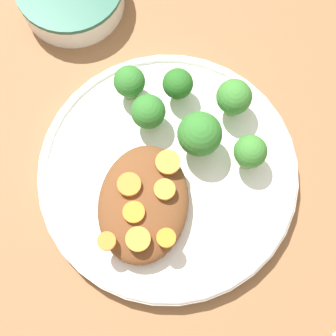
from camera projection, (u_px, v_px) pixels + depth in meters
ground_plane at (168, 177)px, 0.63m from camera, size 4.00×4.00×0.00m
plate at (168, 174)px, 0.61m from camera, size 0.28×0.28×0.02m
stew_mound at (143, 204)px, 0.58m from camera, size 0.13×0.09×0.03m
broccoli_floret_0 at (179, 84)px, 0.61m from camera, size 0.03×0.03×0.05m
broccoli_floret_1 at (148, 112)px, 0.60m from camera, size 0.04×0.04×0.05m
broccoli_floret_2 at (200, 134)px, 0.58m from camera, size 0.05×0.05×0.06m
broccoli_floret_3 at (234, 98)px, 0.60m from camera, size 0.04×0.04×0.05m
broccoli_floret_4 at (130, 82)px, 0.61m from camera, size 0.03×0.03×0.05m
broccoli_floret_5 at (250, 152)px, 0.58m from camera, size 0.04×0.04×0.05m
carrot_slice_0 at (134, 212)px, 0.56m from camera, size 0.02×0.02×0.00m
carrot_slice_1 at (173, 160)px, 0.58m from camera, size 0.03×0.03×0.00m
carrot_slice_2 at (129, 185)px, 0.57m from camera, size 0.02×0.02×0.01m
carrot_slice_3 at (107, 241)px, 0.55m from camera, size 0.02×0.02×0.01m
carrot_slice_4 at (166, 238)px, 0.55m from camera, size 0.02×0.02×0.01m
carrot_slice_5 at (138, 239)px, 0.55m from camera, size 0.03×0.03×0.00m
carrot_slice_6 at (167, 190)px, 0.57m from camera, size 0.02×0.02×0.01m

